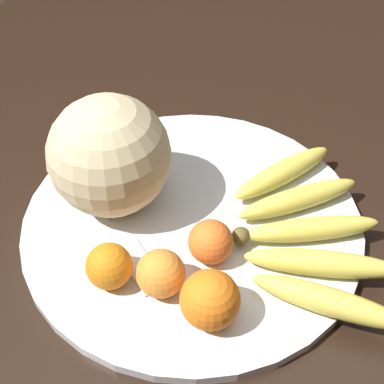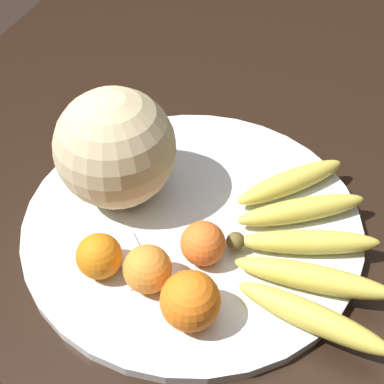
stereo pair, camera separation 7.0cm
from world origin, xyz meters
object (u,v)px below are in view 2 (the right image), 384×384
(orange_front_right, at_px, (99,256))
(fruit_bowl, at_px, (192,221))
(orange_back_left, at_px, (190,301))
(orange_mid_center, at_px, (148,269))
(orange_front_left, at_px, (203,243))
(banana_bunch, at_px, (304,243))
(kitchen_table, at_px, (199,244))
(produce_tag, at_px, (132,260))
(melon, at_px, (115,148))

(orange_front_right, bearing_deg, fruit_bowl, -33.45)
(orange_front_right, bearing_deg, orange_back_left, -102.86)
(orange_mid_center, relative_size, orange_back_left, 0.85)
(orange_front_left, relative_size, orange_mid_center, 0.96)
(banana_bunch, bearing_deg, kitchen_table, 146.44)
(orange_mid_center, relative_size, produce_tag, 0.68)
(kitchen_table, xyz_separation_m, orange_mid_center, (-0.15, 0.02, 0.13))
(orange_front_left, distance_m, orange_back_left, 0.09)
(orange_front_left, xyz_separation_m, produce_tag, (-0.03, 0.08, -0.03))
(kitchen_table, relative_size, orange_front_right, 26.77)
(kitchen_table, bearing_deg, melon, 99.07)
(orange_front_right, relative_size, orange_mid_center, 0.97)
(melon, xyz_separation_m, orange_back_left, (-0.16, -0.16, -0.05))
(fruit_bowl, relative_size, orange_mid_center, 7.82)
(melon, relative_size, orange_mid_center, 2.77)
(banana_bunch, distance_m, orange_mid_center, 0.20)
(orange_mid_center, bearing_deg, orange_front_right, 89.97)
(kitchen_table, height_order, fruit_bowl, fruit_bowl)
(melon, height_order, orange_back_left, melon)
(kitchen_table, distance_m, orange_front_right, 0.21)
(melon, distance_m, orange_mid_center, 0.17)
(fruit_bowl, xyz_separation_m, orange_mid_center, (-0.12, 0.02, 0.04))
(fruit_bowl, relative_size, produce_tag, 5.35)
(banana_bunch, relative_size, orange_front_right, 5.55)
(orange_back_left, bearing_deg, kitchen_table, 14.52)
(orange_mid_center, distance_m, produce_tag, 0.05)
(kitchen_table, distance_m, orange_back_left, 0.23)
(melon, xyz_separation_m, produce_tag, (-0.11, -0.06, -0.08))
(fruit_bowl, xyz_separation_m, banana_bunch, (-0.01, -0.15, 0.02))
(orange_front_right, height_order, produce_tag, orange_front_right)
(banana_bunch, distance_m, orange_back_left, 0.17)
(banana_bunch, relative_size, orange_front_left, 5.56)
(fruit_bowl, distance_m, produce_tag, 0.11)
(orange_front_right, bearing_deg, kitchen_table, -27.39)
(kitchen_table, height_order, orange_front_left, orange_front_left)
(kitchen_table, height_order, banana_bunch, banana_bunch)
(orange_back_left, bearing_deg, orange_mid_center, 65.52)
(orange_front_left, bearing_deg, orange_mid_center, 139.41)
(fruit_bowl, relative_size, orange_front_right, 8.10)
(orange_front_left, bearing_deg, banana_bunch, -67.19)
(produce_tag, bearing_deg, fruit_bowl, -69.54)
(kitchen_table, relative_size, orange_back_left, 22.00)
(banana_bunch, height_order, orange_back_left, orange_back_left)
(banana_bunch, relative_size, orange_mid_center, 5.36)
(banana_bunch, relative_size, produce_tag, 3.67)
(fruit_bowl, distance_m, orange_front_left, 0.08)
(kitchen_table, distance_m, melon, 0.21)
(fruit_bowl, distance_m, melon, 0.14)
(kitchen_table, relative_size, melon, 9.34)
(fruit_bowl, bearing_deg, produce_tag, 152.21)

